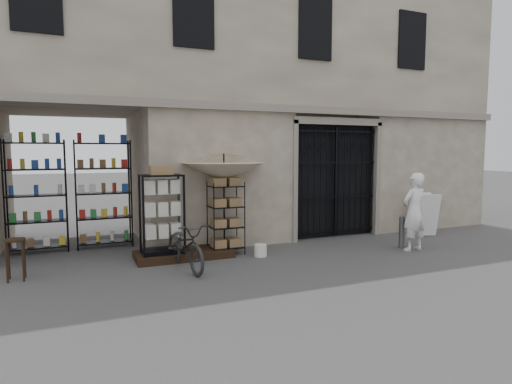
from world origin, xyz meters
name	(u,v)px	position (x,y,z in m)	size (l,w,h in m)	color
ground	(320,264)	(0.00, 0.00, 0.00)	(80.00, 80.00, 0.00)	black
main_building	(246,69)	(0.00, 4.00, 4.50)	(14.00, 4.00, 9.00)	tan
shop_recess	(73,186)	(-4.50, 2.80, 1.50)	(3.00, 1.70, 3.00)	black
shop_shelving	(71,195)	(-4.55, 3.30, 1.25)	(2.70, 0.50, 2.50)	black
iron_gate	(332,180)	(1.75, 2.28, 1.50)	(2.50, 0.21, 3.00)	black
step_platform	(184,254)	(-2.40, 1.55, 0.07)	(2.00, 0.90, 0.15)	black
display_cabinet	(162,218)	(-2.84, 1.51, 0.88)	(0.93, 0.75, 1.76)	black
wire_rack	(226,219)	(-1.46, 1.54, 0.78)	(0.76, 0.59, 1.59)	black
market_umbrella	(224,167)	(-1.43, 1.74, 1.90)	(2.00, 2.03, 2.64)	black
white_bucket	(260,250)	(-0.86, 1.02, 0.13)	(0.27, 0.27, 0.26)	silver
bicycle	(186,269)	(-2.57, 0.68, 0.00)	(0.60, 0.91, 1.73)	black
wooden_stool	(16,259)	(-5.46, 1.13, 0.39)	(0.42, 0.42, 0.73)	black
steel_bollard	(402,232)	(2.51, 0.48, 0.36)	(0.13, 0.13, 0.73)	#595A5D
shopkeeper	(413,250)	(2.55, 0.16, 0.00)	(0.64, 1.77, 0.42)	white
easel_sign	(426,214)	(4.07, 1.33, 0.58)	(0.70, 0.75, 1.12)	silver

